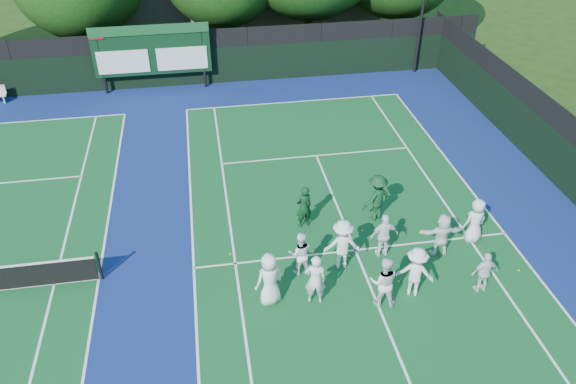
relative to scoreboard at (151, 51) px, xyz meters
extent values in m
plane|color=#1E390F|center=(7.01, -15.59, -2.19)|extent=(120.00, 120.00, 0.00)
cube|color=navy|center=(1.01, -14.59, -2.19)|extent=(34.00, 32.00, 0.01)
cube|color=#105024|center=(7.01, -14.59, -2.18)|extent=(10.97, 23.77, 0.00)
cube|color=white|center=(7.01, -2.70, -2.18)|extent=(10.97, 0.08, 0.00)
cube|color=white|center=(1.53, -14.59, -2.18)|extent=(0.08, 23.77, 0.00)
cube|color=white|center=(12.50, -14.59, -2.18)|extent=(0.08, 23.77, 0.00)
cube|color=white|center=(2.90, -14.59, -2.18)|extent=(0.08, 23.77, 0.00)
cube|color=white|center=(11.13, -14.59, -2.18)|extent=(0.08, 23.77, 0.00)
cube|color=white|center=(7.01, -8.19, -2.18)|extent=(8.23, 0.08, 0.00)
cube|color=white|center=(7.01, -14.59, -2.18)|extent=(0.08, 12.80, 0.00)
cube|color=white|center=(-6.99, -2.70, -2.18)|extent=(10.97, 0.08, 0.00)
cube|color=white|center=(-1.50, -14.59, -2.18)|extent=(0.08, 23.77, 0.00)
cube|color=white|center=(-2.87, -14.59, -2.18)|extent=(0.08, 23.77, 0.00)
cube|color=black|center=(1.01, 0.41, -1.19)|extent=(34.00, 0.08, 2.00)
cube|color=black|center=(1.01, 0.41, 0.31)|extent=(34.00, 0.05, 1.00)
cylinder|color=black|center=(-2.59, 0.01, -0.44)|extent=(0.16, 0.16, 3.50)
cylinder|color=black|center=(2.61, 0.01, -0.44)|extent=(0.16, 0.16, 3.50)
cube|color=black|center=(0.01, 0.01, 0.01)|extent=(6.00, 0.15, 2.60)
cube|color=#164D24|center=(0.01, -0.09, 1.11)|extent=(6.00, 0.05, 0.50)
cube|color=silver|center=(-1.49, -0.09, -0.49)|extent=(2.60, 0.04, 1.20)
cube|color=silver|center=(1.51, -0.09, -0.49)|extent=(2.60, 0.04, 1.20)
cube|color=maroon|center=(-2.59, -0.09, 1.01)|extent=(0.70, 0.04, 0.50)
cube|color=#5A595E|center=(5.01, 8.41, -0.19)|extent=(18.00, 6.00, 4.00)
cylinder|color=black|center=(-1.39, -14.59, -1.64)|extent=(0.10, 0.10, 1.10)
cube|color=silver|center=(-7.66, -0.29, -2.01)|extent=(0.11, 0.33, 0.37)
cylinder|color=black|center=(-3.65, 3.91, -0.85)|extent=(0.44, 0.44, 2.68)
cylinder|color=black|center=(4.05, 3.91, -0.77)|extent=(0.44, 0.44, 2.84)
cylinder|color=black|center=(9.03, 3.91, -0.55)|extent=(0.44, 0.44, 3.29)
cylinder|color=black|center=(14.36, 3.91, -0.73)|extent=(0.44, 0.44, 2.93)
sphere|color=#ADC717|center=(6.70, -14.88, -2.16)|extent=(0.07, 0.07, 0.07)
sphere|color=#ADC717|center=(12.01, -16.49, -2.16)|extent=(0.07, 0.07, 0.07)
sphere|color=#ADC717|center=(2.78, -14.10, -2.16)|extent=(0.07, 0.07, 0.07)
sphere|color=#ADC717|center=(7.55, -13.62, -2.16)|extent=(0.07, 0.07, 0.07)
sphere|color=#ADC717|center=(7.97, -16.34, -2.16)|extent=(0.07, 0.07, 0.07)
imported|color=white|center=(3.80, -16.46, -1.28)|extent=(1.04, 0.86, 1.82)
imported|color=silver|center=(5.14, -16.68, -1.30)|extent=(0.72, 0.54, 1.79)
imported|color=white|center=(7.13, -17.11, -1.31)|extent=(1.00, 0.87, 1.77)
imported|color=white|center=(8.22, -16.86, -1.31)|extent=(1.30, 1.06, 1.76)
imported|color=white|center=(10.38, -17.09, -1.45)|extent=(0.90, 0.43, 1.49)
imported|color=white|center=(4.94, -15.33, -1.40)|extent=(0.83, 0.67, 1.58)
imported|color=white|center=(6.33, -15.27, -1.28)|extent=(1.25, 0.81, 1.83)
imported|color=white|center=(7.85, -14.94, -1.37)|extent=(0.99, 0.45, 1.65)
imported|color=white|center=(9.76, -15.19, -1.39)|extent=(1.50, 0.54, 1.60)
imported|color=white|center=(11.17, -14.71, -1.34)|extent=(0.91, 0.68, 1.69)
imported|color=#0D3218|center=(5.53, -12.93, -1.35)|extent=(0.69, 0.54, 1.67)
imported|color=#103C1D|center=(8.20, -12.94, -1.27)|extent=(1.36, 1.10, 1.84)
camera|label=1|loc=(2.29, -28.69, 10.33)|focal=35.00mm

